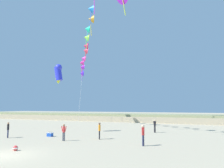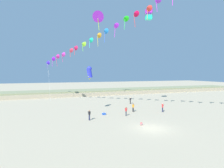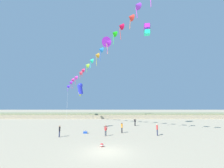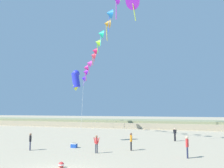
# 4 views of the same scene
# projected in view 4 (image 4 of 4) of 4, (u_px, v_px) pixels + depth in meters

# --- Properties ---
(dune_ridge) EXTENTS (120.00, 10.04, 1.56)m
(dune_ridge) POSITION_uv_depth(u_px,v_px,m) (156.00, 124.00, 49.38)
(dune_ridge) COLOR tan
(dune_ridge) RESTS_ON ground
(person_near_left) EXTENTS (0.40, 0.47, 1.55)m
(person_near_left) POSITION_uv_depth(u_px,v_px,m) (30.00, 140.00, 21.71)
(person_near_left) COLOR #282D4C
(person_near_left) RESTS_ON ground
(person_near_right) EXTENTS (0.53, 0.21, 1.52)m
(person_near_right) POSITION_uv_depth(u_px,v_px,m) (96.00, 143.00, 20.25)
(person_near_right) COLOR #474C56
(person_near_right) RESTS_ON ground
(person_mid_center) EXTENTS (0.23, 0.58, 1.67)m
(person_mid_center) POSITION_uv_depth(u_px,v_px,m) (187.00, 145.00, 18.18)
(person_mid_center) COLOR #282D4C
(person_mid_center) RESTS_ON ground
(person_far_left) EXTENTS (0.48, 0.38, 1.55)m
(person_far_left) POSITION_uv_depth(u_px,v_px,m) (175.00, 133.00, 28.05)
(person_far_left) COLOR black
(person_far_left) RESTS_ON ground
(person_far_right) EXTENTS (0.31, 0.53, 1.58)m
(person_far_right) POSITION_uv_depth(u_px,v_px,m) (131.00, 140.00, 21.63)
(person_far_right) COLOR black
(person_far_right) RESTS_ON ground
(kite_banner_string) EXTENTS (24.42, 34.39, 22.55)m
(kite_banner_string) POSITION_uv_depth(u_px,v_px,m) (112.00, 6.00, 27.66)
(kite_banner_string) COLOR #3819F0
(large_kite_mid_trail) EXTENTS (3.37, 3.04, 4.74)m
(large_kite_mid_trail) POSITION_uv_depth(u_px,v_px,m) (134.00, 1.00, 37.26)
(large_kite_mid_trail) COLOR purple
(large_kite_high_solo) EXTENTS (1.19, 0.94, 2.45)m
(large_kite_high_solo) POSITION_uv_depth(u_px,v_px,m) (76.00, 80.00, 27.59)
(large_kite_high_solo) COLOR #2B33DF
(beach_cooler) EXTENTS (0.58, 0.41, 0.46)m
(beach_cooler) POSITION_uv_depth(u_px,v_px,m) (74.00, 146.00, 23.12)
(beach_cooler) COLOR blue
(beach_cooler) RESTS_ON ground
(beach_ball) EXTENTS (0.36, 0.36, 0.36)m
(beach_ball) POSITION_uv_depth(u_px,v_px,m) (61.00, 165.00, 15.17)
(beach_ball) COLOR red
(beach_ball) RESTS_ON ground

